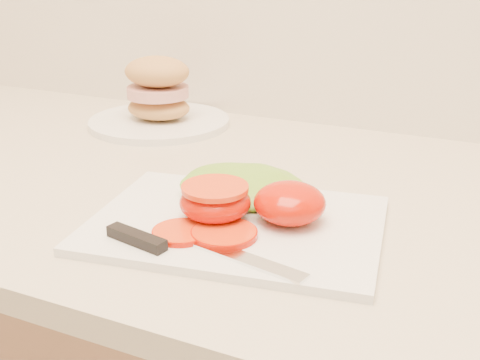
% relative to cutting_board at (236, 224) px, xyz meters
% --- Properties ---
extents(cutting_board, '(0.35, 0.28, 0.01)m').
position_rel_cutting_board_xyz_m(cutting_board, '(0.00, 0.00, 0.00)').
color(cutting_board, white).
rests_on(cutting_board, counter).
extents(tomato_half_dome, '(0.08, 0.08, 0.04)m').
position_rel_cutting_board_xyz_m(tomato_half_dome, '(0.05, 0.02, 0.03)').
color(tomato_half_dome, red).
rests_on(tomato_half_dome, cutting_board).
extents(tomato_half_cut, '(0.08, 0.08, 0.04)m').
position_rel_cutting_board_xyz_m(tomato_half_cut, '(-0.02, -0.01, 0.03)').
color(tomato_half_cut, red).
rests_on(tomato_half_cut, cutting_board).
extents(tomato_slice_0, '(0.07, 0.07, 0.01)m').
position_rel_cutting_board_xyz_m(tomato_slice_0, '(0.01, -0.04, 0.01)').
color(tomato_slice_0, '#FA410A').
rests_on(tomato_slice_0, cutting_board).
extents(tomato_slice_1, '(0.06, 0.06, 0.01)m').
position_rel_cutting_board_xyz_m(tomato_slice_1, '(-0.04, -0.06, 0.01)').
color(tomato_slice_1, '#FA410A').
rests_on(tomato_slice_1, cutting_board).
extents(lettuce_leaf_0, '(0.17, 0.14, 0.03)m').
position_rel_cutting_board_xyz_m(lettuce_leaf_0, '(-0.02, 0.06, 0.02)').
color(lettuce_leaf_0, '#6AAA2D').
rests_on(lettuce_leaf_0, cutting_board).
extents(knife, '(0.22, 0.06, 0.01)m').
position_rel_cutting_board_xyz_m(knife, '(-0.03, -0.09, 0.01)').
color(knife, silver).
rests_on(knife, cutting_board).
extents(sandwich_plate, '(0.25, 0.25, 0.12)m').
position_rel_cutting_board_xyz_m(sandwich_plate, '(-0.30, 0.32, 0.04)').
color(sandwich_plate, white).
rests_on(sandwich_plate, counter).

